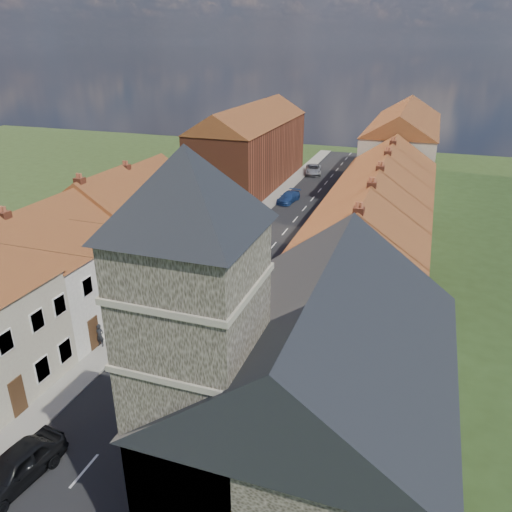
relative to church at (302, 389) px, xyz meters
The scene contains 23 objects.
ground 11.54m from the church, 160.45° to the right, with size 160.00×160.00×0.00m, color #334C20.
road 28.87m from the church, 109.33° to the left, with size 7.00×90.00×0.02m, color black.
pavement_left 30.57m from the church, 117.29° to the left, with size 1.80×90.00×0.12m, color gray.
pavement_right 27.75m from the church, 100.53° to the left, with size 1.80×90.00×0.12m, color gray.
church is the anchor object (origin of this frame).
cottage_r_tudor 9.48m from the church, 90.57° to the left, with size 8.30×5.20×9.00m.
cottage_r_white_near 14.84m from the church, 90.23° to the left, with size 8.30×6.00×9.00m.
cottage_r_cream_mid 20.22m from the church, 90.17° to the left, with size 8.30×5.20×9.00m.
cottage_r_pink 25.61m from the church, 90.13° to the left, with size 8.30×6.00×9.00m.
cottage_r_white_far 31.00m from the church, 90.11° to the left, with size 8.30×5.20×9.00m.
cottage_r_cream_far 36.40m from the church, 90.09° to the left, with size 8.30×6.00×9.00m.
cottage_l_white 20.61m from the church, 155.20° to the left, with size 8.30×6.90×8.80m.
cottage_l_brick_mid 23.81m from the church, 141.73° to the left, with size 8.30×5.70×9.10m.
cottage_l_pink 27.78m from the church, 132.28° to the left, with size 8.30×6.30×8.80m.
block_right_far 51.68m from the church, 90.07° to the left, with size 8.30×24.20×10.50m.
block_left_far 50.27m from the church, 111.79° to the left, with size 8.30×24.20×10.50m.
lamppost 21.38m from the church, 128.30° to the left, with size 0.88×0.15×6.00m.
car_near 13.04m from the church, 167.06° to the right, with size 1.82×4.52×1.54m, color black.
car_mid 28.57m from the church, 114.41° to the left, with size 1.63×4.67×1.54m, color #B0B1B8.
car_far 42.51m from the church, 106.21° to the left, with size 1.68×4.14×1.20m, color navy.
car_distant 56.37m from the church, 102.47° to the left, with size 2.21×4.80×1.33m, color #A5A7AD.
pedestrian_left 16.89m from the church, 153.54° to the left, with size 0.55×0.36×1.50m, color black.
pedestrian_right 15.26m from the church, 107.15° to the left, with size 0.83×0.65×1.71m, color black.
Camera 1 is at (12.58, -11.08, 17.42)m, focal length 35.00 mm.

